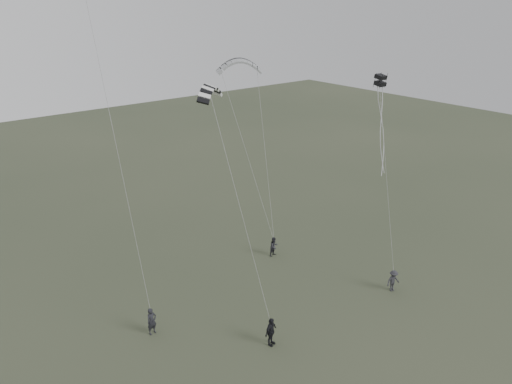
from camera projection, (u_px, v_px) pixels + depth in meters
ground at (302, 322)px, 31.77m from camera, size 140.00×140.00×0.00m
flyer_left at (152, 321)px, 30.44m from camera, size 0.69×0.49×1.77m
flyer_right at (274, 246)px, 39.69m from camera, size 0.84×0.69×1.59m
flyer_center at (271, 332)px, 29.43m from camera, size 1.16×0.74×1.84m
flyer_far at (393, 281)px, 34.92m from camera, size 1.13×0.79×1.60m
kite_pale_large at (239, 61)px, 40.13m from camera, size 3.76×2.74×1.67m
kite_striped at (210, 87)px, 27.53m from camera, size 2.72×2.41×1.24m
kite_box at (380, 80)px, 32.89m from camera, size 0.61×0.73×0.80m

